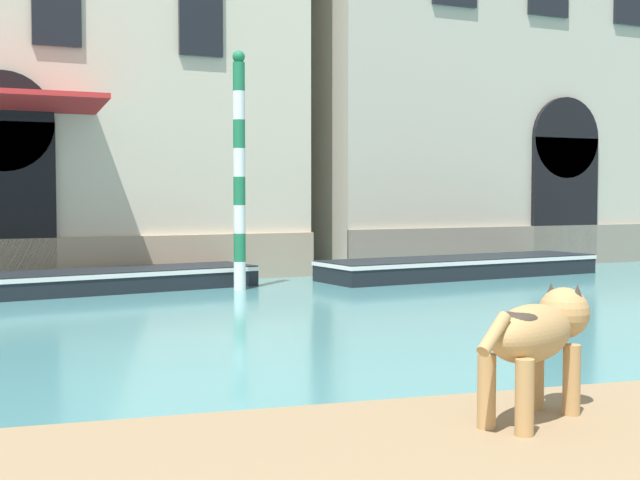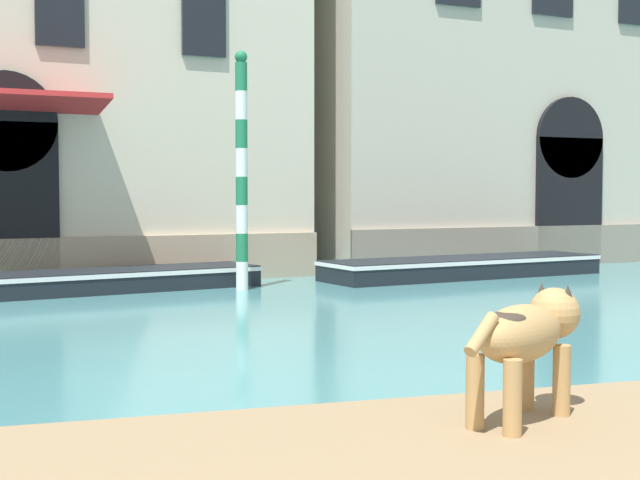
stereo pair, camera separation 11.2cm
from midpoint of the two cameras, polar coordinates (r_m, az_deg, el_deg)
The scene contains 4 objects.
dog_on_deck at distance 5.37m, azimuth 13.17°, elevation -5.87°, with size 1.09×0.64×0.77m.
boat_moored_near_palazzo at distance 17.02m, azimuth -15.38°, elevation -2.57°, with size 6.93×2.20×0.40m.
boat_moored_far at distance 19.76m, azimuth 8.83°, elevation -1.68°, with size 6.67×2.00×0.43m.
mooring_pole_0 at distance 16.95m, azimuth -5.38°, elevation 4.49°, with size 0.24×0.24×4.52m.
Camera 1 is at (-2.12, 0.56, 1.85)m, focal length 50.00 mm.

